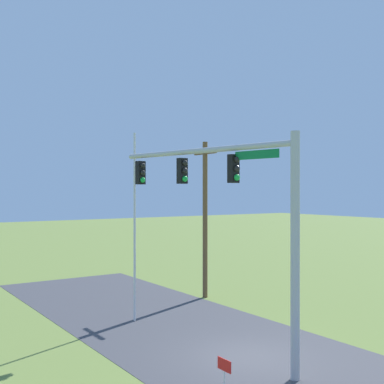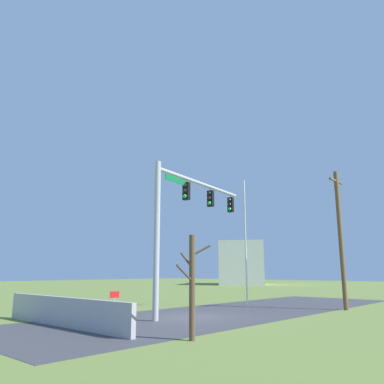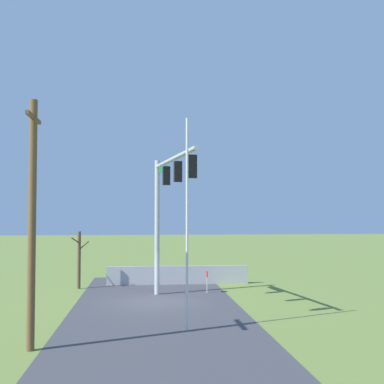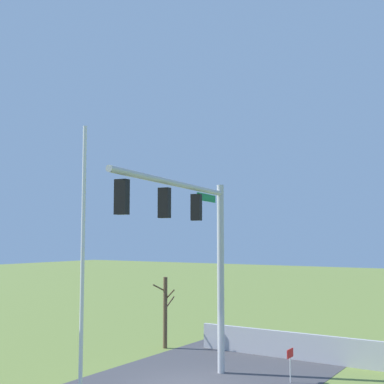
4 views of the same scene
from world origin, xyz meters
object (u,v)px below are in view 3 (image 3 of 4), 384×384
(utility_pole, at_px, (32,219))
(open_sign, at_px, (207,277))
(flagpole, at_px, (187,223))
(signal_mast, at_px, (166,196))
(bare_tree, at_px, (79,259))

(utility_pole, distance_m, open_sign, 13.66)
(open_sign, bearing_deg, flagpole, 167.64)
(signal_mast, xyz_separation_m, utility_pole, (-8.44, 4.85, -1.07))
(utility_pole, bearing_deg, open_sign, -33.44)
(signal_mast, xyz_separation_m, bare_tree, (5.01, 4.97, -3.61))
(signal_mast, relative_size, utility_pole, 1.01)
(bare_tree, distance_m, open_sign, 7.84)
(utility_pole, height_order, bare_tree, utility_pole)
(signal_mast, bearing_deg, flagpole, -175.36)
(flagpole, distance_m, bare_tree, 12.73)
(flagpole, height_order, bare_tree, flagpole)
(flagpole, relative_size, open_sign, 6.73)
(bare_tree, height_order, open_sign, bare_tree)
(flagpole, xyz_separation_m, open_sign, (8.84, -1.94, -3.20))
(flagpole, bearing_deg, open_sign, -12.36)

